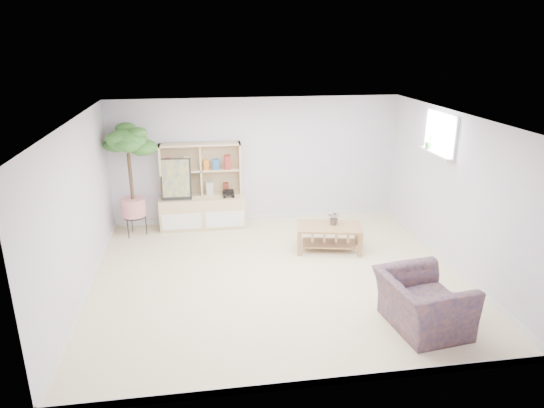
{
  "coord_description": "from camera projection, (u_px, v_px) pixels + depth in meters",
  "views": [
    {
      "loc": [
        -1.07,
        -6.52,
        3.43
      ],
      "look_at": [
        -0.05,
        0.16,
        1.11
      ],
      "focal_mm": 32.0,
      "sensor_mm": 36.0,
      "label": 1
    }
  ],
  "objects": [
    {
      "name": "window",
      "position": [
        441.0,
        134.0,
        7.67
      ],
      "size": [
        0.1,
        0.98,
        0.68
      ],
      "primitive_type": null,
      "color": "silver",
      "rests_on": "walls"
    },
    {
      "name": "window_sill",
      "position": [
        435.0,
        153.0,
        7.76
      ],
      "size": [
        0.14,
        1.0,
        0.04
      ],
      "primitive_type": "cube",
      "color": "silver",
      "rests_on": "walls"
    },
    {
      "name": "walls",
      "position": [
        277.0,
        202.0,
        6.97
      ],
      "size": [
        5.51,
        5.01,
        2.4
      ],
      "color": "silver",
      "rests_on": "floor"
    },
    {
      "name": "table_plant",
      "position": [
        335.0,
        218.0,
        8.17
      ],
      "size": [
        0.29,
        0.28,
        0.24
      ],
      "primitive_type": "imported",
      "rotation": [
        0.0,
        0.0,
        -0.57
      ],
      "color": "#196F20",
      "rests_on": "coffee_table"
    },
    {
      "name": "floor_tree",
      "position": [
        131.0,
        182.0,
        8.59
      ],
      "size": [
        0.82,
        0.82,
        2.04
      ],
      "primitive_type": null,
      "rotation": [
        0.0,
        0.0,
        -0.09
      ],
      "color": "#215B18",
      "rests_on": "floor"
    },
    {
      "name": "poster",
      "position": [
        176.0,
        179.0,
        8.86
      ],
      "size": [
        0.56,
        0.15,
        0.77
      ],
      "primitive_type": null,
      "rotation": [
        0.0,
        0.0,
        -0.04
      ],
      "color": "yellow",
      "rests_on": "storage_unit"
    },
    {
      "name": "ceiling",
      "position": [
        277.0,
        118.0,
        6.58
      ],
      "size": [
        5.5,
        5.0,
        0.01
      ],
      "primitive_type": "cube",
      "color": "white",
      "rests_on": "walls"
    },
    {
      "name": "armchair",
      "position": [
        423.0,
        299.0,
        5.96
      ],
      "size": [
        1.05,
        1.16,
        0.78
      ],
      "primitive_type": "imported",
      "rotation": [
        0.0,
        0.0,
        1.7
      ],
      "color": "#17234E",
      "rests_on": "floor"
    },
    {
      "name": "coffee_table",
      "position": [
        329.0,
        238.0,
        8.22
      ],
      "size": [
        1.16,
        0.78,
        0.44
      ],
      "primitive_type": null,
      "rotation": [
        0.0,
        0.0,
        -0.2
      ],
      "color": "olive",
      "rests_on": "floor"
    },
    {
      "name": "toy_truck",
      "position": [
        228.0,
        193.0,
        9.09
      ],
      "size": [
        0.29,
        0.21,
        0.15
      ],
      "primitive_type": null,
      "rotation": [
        0.0,
        0.0,
        0.05
      ],
      "color": "black",
      "rests_on": "storage_unit"
    },
    {
      "name": "baseboard",
      "position": [
        277.0,
        273.0,
        7.35
      ],
      "size": [
        5.5,
        5.0,
        0.1
      ],
      "primitive_type": null,
      "color": "silver",
      "rests_on": "floor"
    },
    {
      "name": "sill_plant",
      "position": [
        429.0,
        142.0,
        7.96
      ],
      "size": [
        0.14,
        0.11,
        0.24
      ],
      "primitive_type": "imported",
      "rotation": [
        0.0,
        0.0,
        0.04
      ],
      "color": "#215B18",
      "rests_on": "window_sill"
    },
    {
      "name": "floor",
      "position": [
        277.0,
        276.0,
        7.36
      ],
      "size": [
        5.5,
        5.0,
        0.01
      ],
      "primitive_type": "cube",
      "color": "beige",
      "rests_on": "ground"
    },
    {
      "name": "storage_unit",
      "position": [
        202.0,
        187.0,
        9.05
      ],
      "size": [
        1.6,
        0.54,
        1.6
      ],
      "primitive_type": null,
      "color": "tan",
      "rests_on": "floor"
    }
  ]
}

